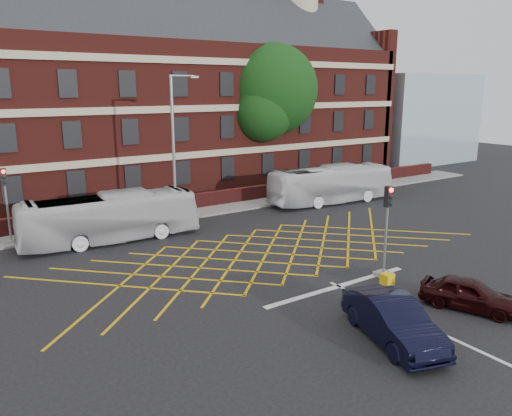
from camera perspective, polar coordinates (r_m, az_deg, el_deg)
ground at (r=25.06m, az=3.89°, el=-6.39°), size 120.00×120.00×0.00m
victorian_building at (r=43.12m, az=-14.37°, el=12.25°), size 51.00×12.17×20.40m
boundary_wall at (r=35.61m, az=-9.07°, el=0.45°), size 56.00×0.50×1.10m
far_pavement at (r=34.85m, az=-8.33°, el=-0.64°), size 60.00×3.00×0.12m
glass_block at (r=62.71m, az=16.96°, el=9.79°), size 14.00×10.00×10.00m
box_junction_hatching at (r=26.56m, az=1.22°, el=-5.16°), size 8.22×8.22×0.02m
stop_line at (r=22.59m, az=9.42°, el=-8.81°), size 8.00×0.30×0.02m
centre_line at (r=18.92m, az=23.50°, el=-14.46°), size 0.15×14.00×0.02m
bus_left at (r=29.40m, az=-16.35°, el=-1.06°), size 10.09×2.91×2.78m
bus_right at (r=38.17m, az=8.61°, el=2.67°), size 10.32×3.38×2.82m
car_navy at (r=18.20m, az=15.38°, el=-12.23°), size 2.95×4.96×1.54m
car_maroon at (r=21.67m, az=23.21°, el=-8.99°), size 2.80×4.00×1.27m
deciduous_tree at (r=43.53m, az=1.79°, el=12.64°), size 7.93×7.79×12.27m
traffic_light_near at (r=23.61m, az=14.59°, el=-3.55°), size 0.70×0.70×4.27m
traffic_light_far at (r=30.90m, az=-26.48°, el=-0.54°), size 0.70×0.70×4.27m
street_lamp at (r=30.43m, az=-9.17°, el=3.34°), size 2.25×1.00×9.27m
utility_cabinet at (r=22.27m, az=14.74°, el=-8.29°), size 0.46×0.45×0.84m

